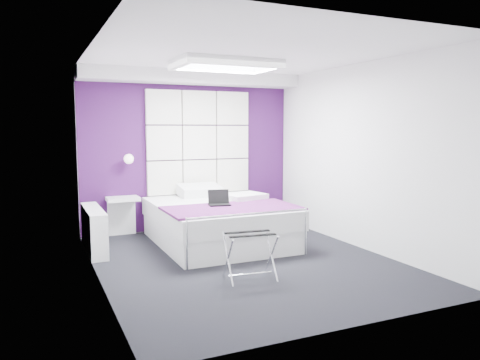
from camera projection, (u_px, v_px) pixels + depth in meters
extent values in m
plane|color=black|center=(244.00, 261.00, 6.00)|extent=(4.40, 4.40, 0.00)
plane|color=white|center=(244.00, 54.00, 5.71)|extent=(4.40, 4.40, 0.00)
plane|color=white|center=(190.00, 152.00, 7.85)|extent=(3.60, 0.00, 3.60)
plane|color=white|center=(95.00, 165.00, 5.12)|extent=(0.00, 4.40, 4.40)
plane|color=white|center=(360.00, 156.00, 6.58)|extent=(0.00, 4.40, 4.40)
cube|color=#380F44|center=(190.00, 152.00, 7.84)|extent=(3.58, 0.02, 2.58)
cube|color=white|center=(194.00, 78.00, 7.48)|extent=(3.58, 0.50, 0.20)
sphere|color=white|center=(128.00, 159.00, 7.30)|extent=(0.15, 0.15, 0.15)
cube|color=white|center=(94.00, 230.00, 6.45)|extent=(0.22, 1.20, 0.60)
cube|color=white|center=(218.00, 232.00, 6.92)|extent=(1.72, 2.15, 0.32)
cube|color=silver|center=(218.00, 213.00, 6.89)|extent=(1.76, 2.19, 0.27)
cube|color=#571756|center=(232.00, 208.00, 6.39)|extent=(1.82, 0.97, 0.03)
cube|color=white|center=(123.00, 199.00, 7.29)|extent=(0.49, 0.38, 0.05)
cube|color=black|center=(250.00, 234.00, 5.23)|extent=(0.54, 0.39, 0.01)
cube|color=black|center=(219.00, 205.00, 6.53)|extent=(0.30, 0.21, 0.02)
cube|color=black|center=(217.00, 196.00, 6.61)|extent=(0.30, 0.01, 0.20)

